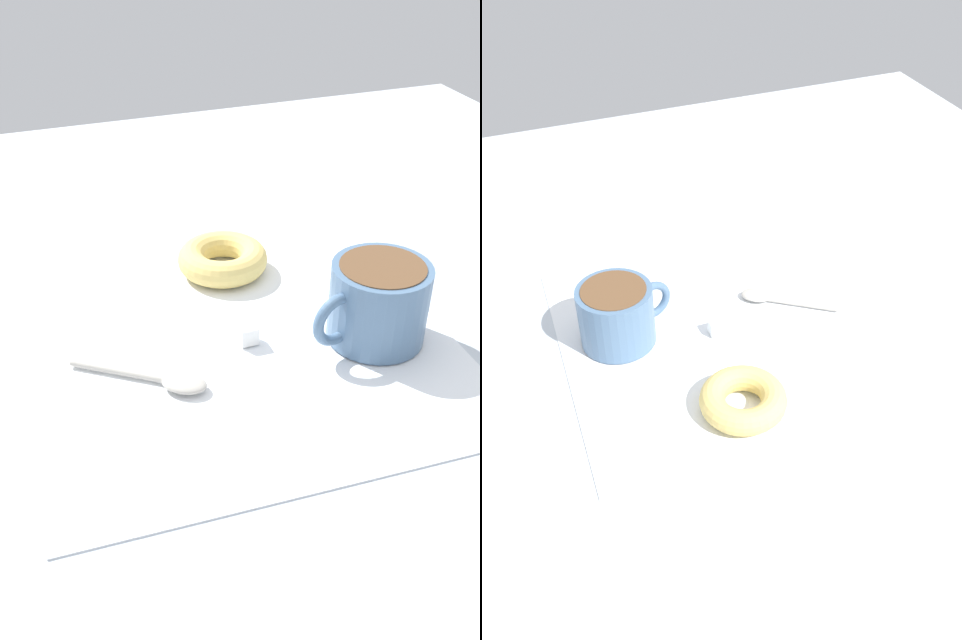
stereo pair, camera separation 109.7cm
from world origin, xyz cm
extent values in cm
cube|color=#B2BCC6|center=(0.00, 0.00, -1.00)|extent=(120.00, 120.00, 2.00)
cube|color=white|center=(2.38, 1.28, 0.15)|extent=(36.30, 36.30, 0.30)
cylinder|color=slate|center=(13.27, -2.06, 3.68)|extent=(8.18, 8.18, 6.76)
cylinder|color=brown|center=(13.27, -2.06, 6.86)|extent=(6.98, 6.98, 0.60)
torus|color=slate|center=(8.94, -3.17, 3.68)|extent=(4.76, 2.04, 4.69)
torus|color=#E5C66B|center=(4.66, 12.63, 1.61)|extent=(8.68, 8.68, 2.61)
ellipsoid|color=#B7B2A8|center=(-3.77, -3.22, 0.75)|extent=(4.32, 4.04, 0.90)
cylinder|color=#B7B2A8|center=(-7.99, -0.21, 0.58)|extent=(7.36, 5.47, 0.56)
cube|color=white|center=(2.90, 0.83, 1.08)|extent=(1.55, 1.55, 1.55)
camera|label=1|loc=(-14.00, -44.36, 35.64)|focal=40.00mm
camera|label=2|loc=(24.56, 57.07, 52.07)|focal=40.00mm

